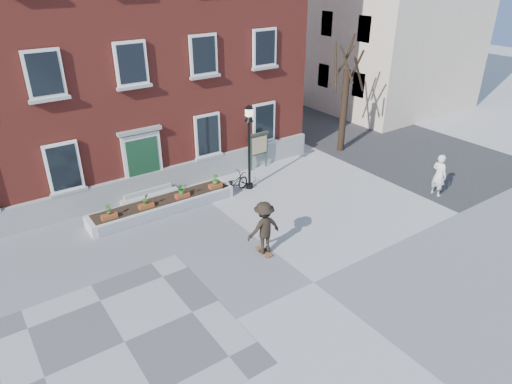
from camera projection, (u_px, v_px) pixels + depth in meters
ground at (314, 282)px, 14.85m from camera, size 100.00×100.00×0.00m
checker_patch at (125, 342)px, 12.51m from camera, size 6.00×6.00×0.01m
bicycle at (234, 183)px, 20.42m from camera, size 1.85×1.06×0.92m
parked_car at (269, 95)px, 32.87m from camera, size 1.65×4.67×1.54m
bystander at (439, 175)px, 20.02m from camera, size 0.49×0.72×1.92m
brick_building at (89, 35)px, 21.20m from camera, size 18.40×10.85×12.60m
planter_assembly at (163, 205)px, 18.94m from camera, size 6.20×1.12×1.15m
bare_tree at (345, 100)px, 24.05m from camera, size 1.83×1.83×6.16m
lamp_post at (249, 136)px, 19.91m from camera, size 0.40×0.40×3.93m
notice_board at (259, 145)px, 22.50m from camera, size 1.10×0.16×1.87m
skateboarder at (264, 228)px, 15.88m from camera, size 1.30×0.79×2.04m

